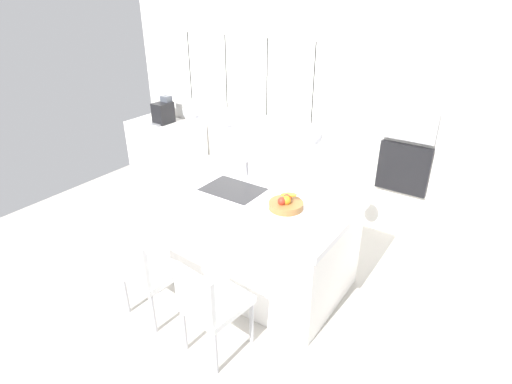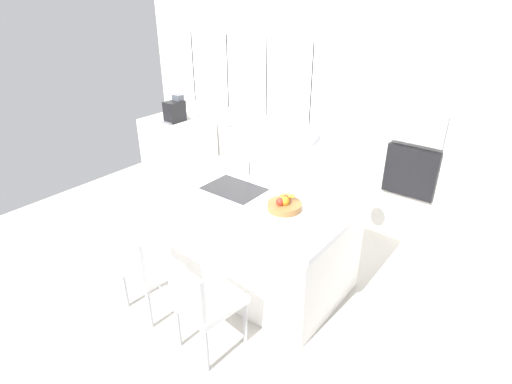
{
  "view_description": "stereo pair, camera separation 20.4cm",
  "coord_description": "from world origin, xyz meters",
  "px_view_note": "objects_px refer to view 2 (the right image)",
  "views": [
    {
      "loc": [
        1.99,
        -2.77,
        2.67
      ],
      "look_at": [
        0.1,
        0.0,
        0.98
      ],
      "focal_mm": 28.71,
      "sensor_mm": 36.0,
      "label": 1
    },
    {
      "loc": [
        2.15,
        -2.65,
        2.67
      ],
      "look_at": [
        0.1,
        0.0,
        0.98
      ],
      "focal_mm": 28.71,
      "sensor_mm": 36.0,
      "label": 2
    }
  ],
  "objects_px": {
    "fruit_bowl": "(285,204)",
    "coffee_machine": "(175,111)",
    "chair_middle": "(204,301)",
    "oven": "(411,172)",
    "chair_near": "(144,266)",
    "microwave": "(419,128)"
  },
  "relations": [
    {
      "from": "coffee_machine",
      "to": "chair_middle",
      "type": "height_order",
      "value": "coffee_machine"
    },
    {
      "from": "coffee_machine",
      "to": "oven",
      "type": "height_order",
      "value": "coffee_machine"
    },
    {
      "from": "microwave",
      "to": "coffee_machine",
      "type": "bearing_deg",
      "value": -175.01
    },
    {
      "from": "fruit_bowl",
      "to": "coffee_machine",
      "type": "relative_size",
      "value": 0.79
    },
    {
      "from": "coffee_machine",
      "to": "oven",
      "type": "relative_size",
      "value": 0.68
    },
    {
      "from": "chair_near",
      "to": "chair_middle",
      "type": "relative_size",
      "value": 0.98
    },
    {
      "from": "fruit_bowl",
      "to": "oven",
      "type": "xyz_separation_m",
      "value": [
        0.56,
        1.61,
        -0.11
      ]
    },
    {
      "from": "microwave",
      "to": "chair_middle",
      "type": "height_order",
      "value": "microwave"
    },
    {
      "from": "coffee_machine",
      "to": "chair_near",
      "type": "height_order",
      "value": "coffee_machine"
    },
    {
      "from": "fruit_bowl",
      "to": "chair_middle",
      "type": "distance_m",
      "value": 1.06
    },
    {
      "from": "chair_middle",
      "to": "microwave",
      "type": "bearing_deg",
      "value": 75.53
    },
    {
      "from": "fruit_bowl",
      "to": "oven",
      "type": "relative_size",
      "value": 0.54
    },
    {
      "from": "fruit_bowl",
      "to": "chair_near",
      "type": "bearing_deg",
      "value": -131.26
    },
    {
      "from": "microwave",
      "to": "chair_near",
      "type": "distance_m",
      "value": 3.03
    },
    {
      "from": "microwave",
      "to": "oven",
      "type": "xyz_separation_m",
      "value": [
        0.0,
        0.0,
        -0.5
      ]
    },
    {
      "from": "fruit_bowl",
      "to": "oven",
      "type": "bearing_deg",
      "value": 70.85
    },
    {
      "from": "fruit_bowl",
      "to": "coffee_machine",
      "type": "height_order",
      "value": "coffee_machine"
    },
    {
      "from": "chair_near",
      "to": "chair_middle",
      "type": "distance_m",
      "value": 0.72
    },
    {
      "from": "chair_middle",
      "to": "fruit_bowl",
      "type": "bearing_deg",
      "value": 84.01
    },
    {
      "from": "oven",
      "to": "chair_middle",
      "type": "xyz_separation_m",
      "value": [
        -0.66,
        -2.55,
        -0.37
      ]
    },
    {
      "from": "oven",
      "to": "chair_near",
      "type": "height_order",
      "value": "oven"
    },
    {
      "from": "fruit_bowl",
      "to": "chair_middle",
      "type": "bearing_deg",
      "value": -95.99
    }
  ]
}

